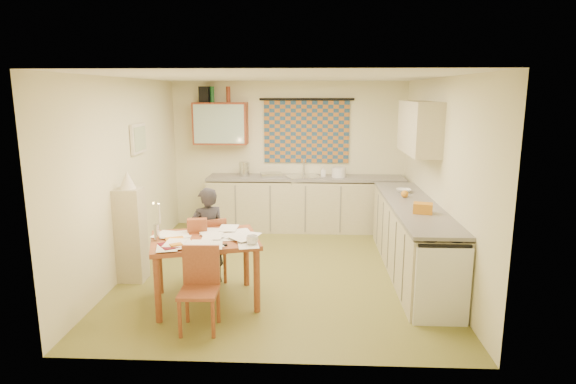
{
  "coord_description": "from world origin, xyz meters",
  "views": [
    {
      "loc": [
        0.37,
        -6.04,
        2.32
      ],
      "look_at": [
        0.08,
        0.2,
        1.02
      ],
      "focal_mm": 30.0,
      "sensor_mm": 36.0,
      "label": 1
    }
  ],
  "objects_px": {
    "shelf_stand": "(131,235)",
    "counter_back": "(305,204)",
    "dining_table": "(206,270)",
    "counter_right": "(412,239)",
    "person": "(208,236)",
    "stove": "(436,276)",
    "chair_far": "(209,262)"
  },
  "relations": [
    {
      "from": "counter_back",
      "to": "stove",
      "type": "height_order",
      "value": "counter_back"
    },
    {
      "from": "shelf_stand",
      "to": "counter_back",
      "type": "bearing_deg",
      "value": 48.03
    },
    {
      "from": "stove",
      "to": "dining_table",
      "type": "height_order",
      "value": "stove"
    },
    {
      "from": "dining_table",
      "to": "shelf_stand",
      "type": "xyz_separation_m",
      "value": [
        -1.06,
        0.61,
        0.21
      ]
    },
    {
      "from": "person",
      "to": "shelf_stand",
      "type": "xyz_separation_m",
      "value": [
        -0.97,
        0.04,
        -0.02
      ]
    },
    {
      "from": "stove",
      "to": "person",
      "type": "bearing_deg",
      "value": 163.64
    },
    {
      "from": "dining_table",
      "to": "counter_right",
      "type": "bearing_deg",
      "value": 6.9
    },
    {
      "from": "counter_right",
      "to": "person",
      "type": "bearing_deg",
      "value": -169.13
    },
    {
      "from": "dining_table",
      "to": "person",
      "type": "bearing_deg",
      "value": 82.88
    },
    {
      "from": "counter_back",
      "to": "chair_far",
      "type": "relative_size",
      "value": 3.98
    },
    {
      "from": "stove",
      "to": "dining_table",
      "type": "bearing_deg",
      "value": 175.56
    },
    {
      "from": "counter_back",
      "to": "chair_far",
      "type": "distance_m",
      "value": 2.66
    },
    {
      "from": "counter_right",
      "to": "dining_table",
      "type": "distance_m",
      "value": 2.7
    },
    {
      "from": "stove",
      "to": "counter_right",
      "type": "bearing_deg",
      "value": 90.0
    },
    {
      "from": "dining_table",
      "to": "shelf_stand",
      "type": "relative_size",
      "value": 1.14
    },
    {
      "from": "counter_right",
      "to": "dining_table",
      "type": "bearing_deg",
      "value": -156.95
    },
    {
      "from": "chair_far",
      "to": "shelf_stand",
      "type": "distance_m",
      "value": 1.02
    },
    {
      "from": "dining_table",
      "to": "shelf_stand",
      "type": "bearing_deg",
      "value": 133.98
    },
    {
      "from": "counter_back",
      "to": "shelf_stand",
      "type": "height_order",
      "value": "shelf_stand"
    },
    {
      "from": "counter_right",
      "to": "person",
      "type": "xyz_separation_m",
      "value": [
        -2.57,
        -0.49,
        0.15
      ]
    },
    {
      "from": "person",
      "to": "shelf_stand",
      "type": "height_order",
      "value": "person"
    },
    {
      "from": "dining_table",
      "to": "stove",
      "type": "bearing_deg",
      "value": -20.58
    },
    {
      "from": "counter_back",
      "to": "person",
      "type": "height_order",
      "value": "person"
    },
    {
      "from": "shelf_stand",
      "to": "counter_right",
      "type": "bearing_deg",
      "value": 7.23
    },
    {
      "from": "counter_back",
      "to": "counter_right",
      "type": "bearing_deg",
      "value": -53.84
    },
    {
      "from": "counter_right",
      "to": "stove",
      "type": "xyz_separation_m",
      "value": [
        0.0,
        -1.25,
        -0.03
      ]
    },
    {
      "from": "chair_far",
      "to": "person",
      "type": "xyz_separation_m",
      "value": [
        0.01,
        -0.04,
        0.35
      ]
    },
    {
      "from": "stove",
      "to": "dining_table",
      "type": "distance_m",
      "value": 2.49
    },
    {
      "from": "dining_table",
      "to": "chair_far",
      "type": "distance_m",
      "value": 0.62
    },
    {
      "from": "counter_right",
      "to": "shelf_stand",
      "type": "bearing_deg",
      "value": -172.77
    },
    {
      "from": "stove",
      "to": "chair_far",
      "type": "height_order",
      "value": "stove"
    },
    {
      "from": "counter_right",
      "to": "chair_far",
      "type": "bearing_deg",
      "value": -169.94
    }
  ]
}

